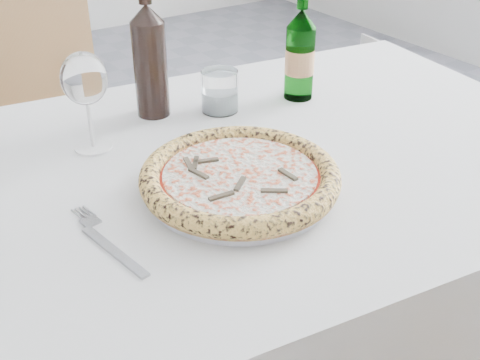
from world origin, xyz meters
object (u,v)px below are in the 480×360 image
Objects in this scene: plate at (240,186)px; tumbler at (220,94)px; pizza at (240,176)px; beer_bottle at (300,55)px; wine_glass at (84,81)px; wine_bottle at (150,59)px; dining_table at (209,210)px; chair_far at (50,133)px.

plate is 0.31m from tumbler.
pizza is 1.35× the size of beer_bottle.
wine_bottle is at bearing 24.31° from wine_glass.
wine_glass reaches higher than pizza.
wine_glass is at bearing 177.07° from beer_bottle.
wine_bottle is at bearing 153.62° from tumbler.
dining_table is 0.39m from beer_bottle.
pizza is at bearing -161.69° from plate.
plate is 1.25× the size of beer_bottle.
wine_bottle is (0.02, 0.24, 0.20)m from dining_table.
dining_table is at bearing -85.23° from chair_far.
wine_glass is (-0.14, 0.27, 0.12)m from plate.
wine_bottle is at bearing 162.16° from beer_bottle.
wine_glass is at bearing 116.91° from pizza.
chair_far is 3.51× the size of wine_bottle.
plate is 0.35m from wine_bottle.
tumbler is (0.28, 0.01, -0.09)m from wine_glass.
pizza is 0.35m from wine_bottle.
chair_far reaches higher than plate.
dining_table is 0.31m from wine_bottle.
dining_table is at bearing 90.00° from plate.
plate is at bearing -85.80° from chair_far.
wine_bottle reaches higher than pizza.
plate is 0.93× the size of pizza.
beer_bottle is (0.31, 0.24, 0.07)m from pizza.
wine_bottle reaches higher than dining_table.
beer_bottle reaches higher than dining_table.
wine_bottle is (-0.29, 0.09, 0.02)m from beer_bottle.
chair_far is 0.60m from wine_bottle.
wine_glass is at bearing -97.51° from chair_far.
chair_far is 5.25× the size of wine_glass.
chair_far reaches higher than dining_table.
chair_far is 3.98× the size of beer_bottle.
plate is at bearing -93.54° from wine_bottle.
wine_glass reaches higher than chair_far.
pizza is 0.31m from tumbler.
chair_far is 0.67m from wine_glass.
wine_bottle is at bearing 86.45° from pizza.
wine_glass is 0.76× the size of beer_bottle.
plate is (0.00, -0.10, 0.10)m from dining_table.
wine_glass is 0.45m from beer_bottle.
tumbler is at bearing -26.38° from wine_bottle.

